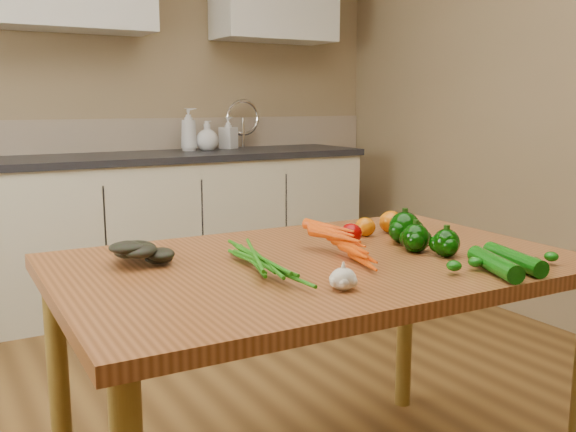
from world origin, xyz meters
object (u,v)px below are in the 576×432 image
at_px(soap_bottle_c, 207,136).
at_px(pepper_c, 446,243).
at_px(zucchini_b, 495,264).
at_px(tomato_b, 365,227).
at_px(table, 317,288).
at_px(soap_bottle_b, 228,133).
at_px(pepper_a, 416,238).
at_px(garlic_bulb, 343,279).
at_px(tomato_a, 351,233).
at_px(tomato_c, 391,222).
at_px(soap_bottle_a, 189,130).
at_px(pepper_b, 405,228).
at_px(carrot_bunch, 318,249).
at_px(zucchini_a, 514,259).
at_px(leafy_greens, 131,245).

height_order(soap_bottle_c, pepper_c, soap_bottle_c).
distance_m(pepper_c, zucchini_b, 0.20).
bearing_deg(tomato_b, table, -148.91).
height_order(soap_bottle_b, pepper_a, soap_bottle_b).
xyz_separation_m(soap_bottle_b, garlic_bulb, (-0.94, -2.66, -0.21)).
distance_m(table, tomato_a, 0.26).
bearing_deg(tomato_c, tomato_a, -163.21).
relative_size(soap_bottle_a, soap_bottle_b, 1.28).
bearing_deg(tomato_a, tomato_b, 32.53).
height_order(pepper_b, tomato_c, pepper_b).
xyz_separation_m(carrot_bunch, zucchini_a, (0.42, -0.32, -0.01)).
relative_size(table, tomato_a, 20.95).
bearing_deg(soap_bottle_a, pepper_b, -174.76).
relative_size(pepper_a, tomato_c, 1.00).
bearing_deg(carrot_bunch, pepper_a, -6.49).
height_order(garlic_bulb, zucchini_a, garlic_bulb).
distance_m(tomato_a, zucchini_b, 0.49).
bearing_deg(soap_bottle_a, pepper_c, -174.60).
xyz_separation_m(tomato_a, tomato_c, (0.21, 0.06, 0.01)).
distance_m(pepper_c, zucchini_a, 0.20).
distance_m(carrot_bunch, pepper_b, 0.37).
bearing_deg(tomato_a, leafy_greens, 171.69).
xyz_separation_m(table, zucchini_b, (0.31, -0.36, 0.11)).
bearing_deg(zucchini_b, soap_bottle_c, 82.76).
distance_m(soap_bottle_b, zucchini_a, 2.76).
bearing_deg(pepper_b, soap_bottle_c, 82.28).
distance_m(leafy_greens, tomato_a, 0.67).
relative_size(soap_bottle_b, pepper_c, 2.64).
bearing_deg(zucchini_b, tomato_c, 79.59).
height_order(carrot_bunch, pepper_b, pepper_b).
bearing_deg(tomato_c, soap_bottle_a, 86.71).
distance_m(table, carrot_bunch, 0.13).
bearing_deg(tomato_c, table, -156.27).
bearing_deg(tomato_a, table, -149.67).
bearing_deg(soap_bottle_a, garlic_bulb, 176.12).
height_order(table, zucchini_b, zucchini_b).
bearing_deg(table, tomato_c, 24.99).
bearing_deg(zucchini_a, pepper_b, 98.43).
xyz_separation_m(pepper_a, zucchini_b, (0.02, -0.29, -0.02)).
height_order(soap_bottle_a, garlic_bulb, soap_bottle_a).
bearing_deg(table, garlic_bulb, -109.96).
bearing_deg(pepper_c, soap_bottle_a, 85.37).
bearing_deg(tomato_c, zucchini_b, -100.41).
relative_size(soap_bottle_a, tomato_c, 3.24).
height_order(soap_bottle_b, pepper_c, soap_bottle_b).
height_order(tomato_b, zucchini_a, tomato_b).
distance_m(carrot_bunch, leafy_greens, 0.51).
height_order(soap_bottle_c, zucchini_b, soap_bottle_c).
xyz_separation_m(garlic_bulb, zucchini_b, (0.42, -0.07, -0.00)).
height_order(carrot_bunch, tomato_b, carrot_bunch).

